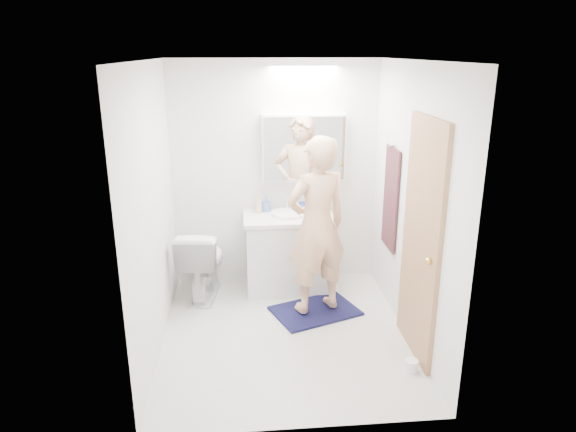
{
  "coord_description": "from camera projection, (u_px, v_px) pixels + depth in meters",
  "views": [
    {
      "loc": [
        -0.35,
        -4.14,
        2.48
      ],
      "look_at": [
        0.05,
        0.25,
        1.05
      ],
      "focal_mm": 32.14,
      "sensor_mm": 36.0,
      "label": 1
    }
  ],
  "objects": [
    {
      "name": "person",
      "position": [
        317.0,
        226.0,
        4.83
      ],
      "size": [
        0.73,
        0.61,
        1.71
      ],
      "primitive_type": "imported",
      "rotation": [
        0.0,
        0.0,
        3.51
      ],
      "color": "#E1AF87",
      "rests_on": "bath_rug"
    },
    {
      "name": "wall_back",
      "position": [
        275.0,
        174.0,
        5.54
      ],
      "size": [
        2.5,
        0.0,
        2.5
      ],
      "primitive_type": "plane",
      "rotation": [
        1.57,
        0.0,
        0.0
      ],
      "color": "white",
      "rests_on": "floor"
    },
    {
      "name": "soap_bottle_b",
      "position": [
        266.0,
        204.0,
        5.52
      ],
      "size": [
        0.1,
        0.1,
        0.16
      ],
      "primitive_type": "imported",
      "rotation": [
        0.0,
        0.0,
        -0.59
      ],
      "color": "#6387D4",
      "rests_on": "countertop"
    },
    {
      "name": "toilet",
      "position": [
        202.0,
        262.0,
        5.34
      ],
      "size": [
        0.53,
        0.8,
        0.76
      ],
      "primitive_type": "imported",
      "rotation": [
        0.0,
        0.0,
        3.0
      ],
      "color": "white",
      "rests_on": "floor"
    },
    {
      "name": "mirror_panel",
      "position": [
        305.0,
        149.0,
        5.33
      ],
      "size": [
        0.84,
        0.01,
        0.66
      ],
      "primitive_type": "cube",
      "color": "silver",
      "rests_on": "medicine_cabinet"
    },
    {
      "name": "door",
      "position": [
        421.0,
        241.0,
        4.17
      ],
      "size": [
        0.04,
        0.8,
        2.0
      ],
      "primitive_type": "cube",
      "color": "#AB8255",
      "rests_on": "wall_right"
    },
    {
      "name": "countertop",
      "position": [
        289.0,
        218.0,
        5.4
      ],
      "size": [
        0.95,
        0.58,
        0.04
      ],
      "primitive_type": "cube",
      "color": "silver",
      "rests_on": "vanity_cabinet"
    },
    {
      "name": "bath_rug",
      "position": [
        315.0,
        311.0,
        5.1
      ],
      "size": [
        0.94,
        0.8,
        0.02
      ],
      "primitive_type": "cube",
      "rotation": [
        0.0,
        0.0,
        0.37
      ],
      "color": "#15133C",
      "rests_on": "floor"
    },
    {
      "name": "toilet_paper_roll",
      "position": [
        411.0,
        366.0,
        4.15
      ],
      "size": [
        0.11,
        0.11,
        0.1
      ],
      "primitive_type": "cylinder",
      "color": "white",
      "rests_on": "floor"
    },
    {
      "name": "toothbrush_cup",
      "position": [
        303.0,
        207.0,
        5.54
      ],
      "size": [
        0.13,
        0.13,
        0.09
      ],
      "primitive_type": "imported",
      "rotation": [
        0.0,
        0.0,
        -0.37
      ],
      "color": "#3D4CB8",
      "rests_on": "countertop"
    },
    {
      "name": "soap_bottle_a",
      "position": [
        258.0,
        203.0,
        5.48
      ],
      "size": [
        0.11,
        0.11,
        0.2
      ],
      "primitive_type": "imported",
      "rotation": [
        0.0,
        0.0,
        0.52
      ],
      "color": "#D3C088",
      "rests_on": "countertop"
    },
    {
      "name": "wall_right",
      "position": [
        412.0,
        205.0,
        4.45
      ],
      "size": [
        0.0,
        2.5,
        2.5
      ],
      "primitive_type": "plane",
      "rotation": [
        1.57,
        0.0,
        -1.57
      ],
      "color": "white",
      "rests_on": "floor"
    },
    {
      "name": "wall_left",
      "position": [
        152.0,
        212.0,
        4.26
      ],
      "size": [
        0.0,
        2.5,
        2.5
      ],
      "primitive_type": "plane",
      "rotation": [
        1.57,
        0.0,
        1.57
      ],
      "color": "white",
      "rests_on": "floor"
    },
    {
      "name": "wall_front",
      "position": [
        302.0,
        268.0,
        3.17
      ],
      "size": [
        2.5,
        0.0,
        2.5
      ],
      "primitive_type": "plane",
      "rotation": [
        -1.57,
        0.0,
        0.0
      ],
      "color": "white",
      "rests_on": "floor"
    },
    {
      "name": "ceiling",
      "position": [
        285.0,
        60.0,
        3.98
      ],
      "size": [
        2.5,
        2.5,
        0.0
      ],
      "primitive_type": "plane",
      "rotation": [
        3.14,
        0.0,
        0.0
      ],
      "color": "white",
      "rests_on": "floor"
    },
    {
      "name": "door_knob",
      "position": [
        429.0,
        261.0,
        3.9
      ],
      "size": [
        0.06,
        0.06,
        0.06
      ],
      "primitive_type": "sphere",
      "color": "gold",
      "rests_on": "door"
    },
    {
      "name": "towel_hook",
      "position": [
        393.0,
        145.0,
        4.84
      ],
      "size": [
        0.07,
        0.02,
        0.02
      ],
      "primitive_type": "cylinder",
      "rotation": [
        0.0,
        1.57,
        0.0
      ],
      "color": "silver",
      "rests_on": "wall_right"
    },
    {
      "name": "faucet",
      "position": [
        287.0,
        203.0,
        5.58
      ],
      "size": [
        0.02,
        0.02,
        0.16
      ],
      "primitive_type": "cylinder",
      "color": "silver",
      "rests_on": "countertop"
    },
    {
      "name": "vanity_cabinet",
      "position": [
        289.0,
        254.0,
        5.53
      ],
      "size": [
        0.9,
        0.55,
        0.78
      ],
      "primitive_type": "cube",
      "color": "silver",
      "rests_on": "floor"
    },
    {
      "name": "towel",
      "position": [
        391.0,
        199.0,
        5.0
      ],
      "size": [
        0.02,
        0.42,
        1.0
      ],
      "primitive_type": "cube",
      "color": "#122139",
      "rests_on": "wall_right"
    },
    {
      "name": "floor",
      "position": [
        285.0,
        333.0,
        4.72
      ],
      "size": [
        2.5,
        2.5,
        0.0
      ],
      "primitive_type": "plane",
      "color": "silver",
      "rests_on": "ground"
    },
    {
      "name": "sink_basin",
      "position": [
        289.0,
        214.0,
        5.42
      ],
      "size": [
        0.36,
        0.36,
        0.03
      ],
      "primitive_type": "cylinder",
      "color": "white",
      "rests_on": "countertop"
    },
    {
      "name": "medicine_cabinet",
      "position": [
        304.0,
        148.0,
        5.4
      ],
      "size": [
        0.88,
        0.14,
        0.7
      ],
      "primitive_type": "cube",
      "color": "white",
      "rests_on": "wall_back"
    }
  ]
}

